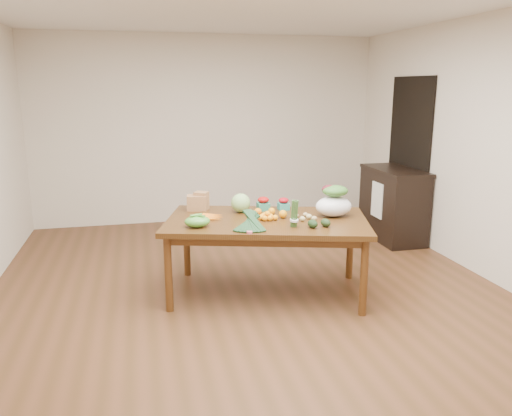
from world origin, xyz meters
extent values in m
plane|color=brown|center=(0.00, 0.00, 0.00)|extent=(6.00, 6.00, 0.00)
cube|color=silver|center=(0.00, 3.00, 1.35)|extent=(5.00, 0.02, 2.70)
cube|color=silver|center=(0.00, -3.00, 1.35)|extent=(5.00, 0.02, 2.70)
cube|color=silver|center=(2.50, 0.00, 1.35)|extent=(0.02, 6.00, 2.70)
cube|color=#42270F|center=(0.15, 0.08, 0.38)|extent=(2.10, 1.52, 0.75)
cube|color=black|center=(2.48, 1.60, 1.05)|extent=(0.02, 1.00, 2.10)
cube|color=black|center=(2.22, 1.45, 0.47)|extent=(0.52, 1.02, 0.94)
cube|color=white|center=(1.96, 1.40, 0.55)|extent=(0.02, 0.28, 0.45)
sphere|color=#91B96B|center=(-0.03, 0.40, 0.85)|extent=(0.19, 0.19, 0.19)
sphere|color=#EF590E|center=(0.10, 0.24, 0.79)|extent=(0.07, 0.07, 0.07)
sphere|color=#FFAB0F|center=(0.24, 0.23, 0.78)|extent=(0.07, 0.07, 0.07)
sphere|color=orange|center=(0.31, 0.08, 0.79)|extent=(0.08, 0.08, 0.08)
ellipsoid|color=#4C9532|center=(-0.52, -0.04, 0.80)|extent=(0.23, 0.17, 0.10)
ellipsoid|color=tan|center=(0.44, 0.07, 0.77)|extent=(0.05, 0.04, 0.04)
ellipsoid|color=#DAC77D|center=(0.46, -0.06, 0.77)|extent=(0.05, 0.05, 0.05)
ellipsoid|color=#D7C37C|center=(0.54, -0.01, 0.77)|extent=(0.06, 0.05, 0.05)
ellipsoid|color=tan|center=(0.54, 0.09, 0.77)|extent=(0.05, 0.04, 0.04)
ellipsoid|color=tan|center=(0.57, -0.08, 0.77)|extent=(0.05, 0.05, 0.05)
ellipsoid|color=black|center=(0.47, -0.31, 0.79)|extent=(0.11, 0.13, 0.08)
ellipsoid|color=black|center=(0.60, -0.30, 0.79)|extent=(0.10, 0.13, 0.07)
camera|label=1|loc=(-0.99, -4.33, 1.97)|focal=35.00mm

